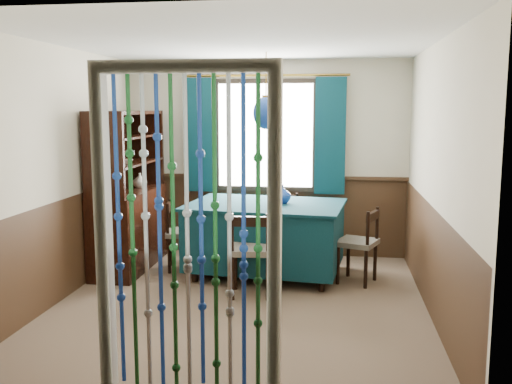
# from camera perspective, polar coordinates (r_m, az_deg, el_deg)

# --- Properties ---
(floor) EXTENTS (4.00, 4.00, 0.00)m
(floor) POSITION_cam_1_polar(r_m,az_deg,el_deg) (5.68, -1.56, -11.13)
(floor) COLOR brown
(floor) RESTS_ON ground
(ceiling) EXTENTS (4.00, 4.00, 0.00)m
(ceiling) POSITION_cam_1_polar(r_m,az_deg,el_deg) (5.38, -1.67, 14.82)
(ceiling) COLOR silver
(ceiling) RESTS_ON ground
(wall_back) EXTENTS (3.60, 0.00, 3.60)m
(wall_back) POSITION_cam_1_polar(r_m,az_deg,el_deg) (7.36, 1.00, 3.35)
(wall_back) COLOR beige
(wall_back) RESTS_ON ground
(wall_front) EXTENTS (3.60, 0.00, 3.60)m
(wall_front) POSITION_cam_1_polar(r_m,az_deg,el_deg) (3.46, -7.18, -2.47)
(wall_front) COLOR beige
(wall_front) RESTS_ON ground
(wall_left) EXTENTS (0.00, 4.00, 4.00)m
(wall_left) POSITION_cam_1_polar(r_m,az_deg,el_deg) (5.96, -18.95, 1.71)
(wall_left) COLOR beige
(wall_left) RESTS_ON ground
(wall_right) EXTENTS (0.00, 4.00, 4.00)m
(wall_right) POSITION_cam_1_polar(r_m,az_deg,el_deg) (5.39, 17.61, 1.10)
(wall_right) COLOR beige
(wall_right) RESTS_ON ground
(wainscot_back) EXTENTS (3.60, 0.00, 3.60)m
(wainscot_back) POSITION_cam_1_polar(r_m,az_deg,el_deg) (7.45, 0.97, -2.42)
(wainscot_back) COLOR #3A2516
(wainscot_back) RESTS_ON ground
(wainscot_front) EXTENTS (3.60, 0.00, 3.60)m
(wainscot_front) POSITION_cam_1_polar(r_m,az_deg,el_deg) (3.68, -6.90, -13.96)
(wainscot_front) COLOR #3A2516
(wainscot_front) RESTS_ON ground
(wainscot_left) EXTENTS (0.00, 4.00, 4.00)m
(wainscot_left) POSITION_cam_1_polar(r_m,az_deg,el_deg) (6.08, -18.49, -5.33)
(wainscot_left) COLOR #3A2516
(wainscot_left) RESTS_ON ground
(wainscot_right) EXTENTS (0.00, 4.00, 4.00)m
(wainscot_right) POSITION_cam_1_polar(r_m,az_deg,el_deg) (5.53, 17.11, -6.63)
(wainscot_right) COLOR #3A2516
(wainscot_right) RESTS_ON ground
(window) EXTENTS (1.32, 0.12, 1.42)m
(window) POSITION_cam_1_polar(r_m,az_deg,el_deg) (7.29, 0.95, 5.67)
(window) COLOR black
(window) RESTS_ON wall_back
(doorway) EXTENTS (1.16, 0.12, 2.18)m
(doorway) POSITION_cam_1_polar(r_m,az_deg,el_deg) (3.55, -6.87, -5.46)
(doorway) COLOR silver
(doorway) RESTS_ON ground
(dining_table) EXTENTS (1.84, 1.36, 0.83)m
(dining_table) POSITION_cam_1_polar(r_m,az_deg,el_deg) (6.50, 0.97, -4.24)
(dining_table) COLOR #0A2C35
(dining_table) RESTS_ON floor
(chair_near) EXTENTS (0.47, 0.45, 0.88)m
(chair_near) POSITION_cam_1_polar(r_m,az_deg,el_deg) (5.78, -0.51, -5.91)
(chair_near) COLOR black
(chair_near) RESTS_ON floor
(chair_far) EXTENTS (0.54, 0.52, 0.84)m
(chair_far) POSITION_cam_1_polar(r_m,az_deg,el_deg) (7.15, 2.37, -3.29)
(chair_far) COLOR black
(chair_far) RESTS_ON floor
(chair_left) EXTENTS (0.46, 0.47, 0.82)m
(chair_left) POSITION_cam_1_polar(r_m,az_deg,el_deg) (6.79, -7.52, -4.09)
(chair_left) COLOR black
(chair_left) RESTS_ON floor
(chair_right) EXTENTS (0.51, 0.52, 0.83)m
(chair_right) POSITION_cam_1_polar(r_m,az_deg,el_deg) (6.32, 10.33, -5.05)
(chair_right) COLOR black
(chair_right) RESTS_ON floor
(sideboard) EXTENTS (0.50, 1.43, 1.87)m
(sideboard) POSITION_cam_1_polar(r_m,az_deg,el_deg) (6.94, -12.64, -2.27)
(sideboard) COLOR black
(sideboard) RESTS_ON floor
(pendant_lamp) EXTENTS (0.29, 0.29, 0.84)m
(pendant_lamp) POSITION_cam_1_polar(r_m,az_deg,el_deg) (6.34, 1.00, 7.91)
(pendant_lamp) COLOR olive
(pendant_lamp) RESTS_ON ceiling
(vase_table) EXTENTS (0.21, 0.21, 0.19)m
(vase_table) POSITION_cam_1_polar(r_m,az_deg,el_deg) (6.43, 2.61, -0.27)
(vase_table) COLOR navy
(vase_table) RESTS_ON dining_table
(bowl_shelf) EXTENTS (0.22, 0.22, 0.05)m
(bowl_shelf) POSITION_cam_1_polar(r_m,az_deg,el_deg) (6.62, -13.01, 3.01)
(bowl_shelf) COLOR beige
(bowl_shelf) RESTS_ON sideboard
(vase_sideboard) EXTENTS (0.25, 0.25, 0.20)m
(vase_sideboard) POSITION_cam_1_polar(r_m,az_deg,el_deg) (7.10, -11.55, 1.23)
(vase_sideboard) COLOR beige
(vase_sideboard) RESTS_ON sideboard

